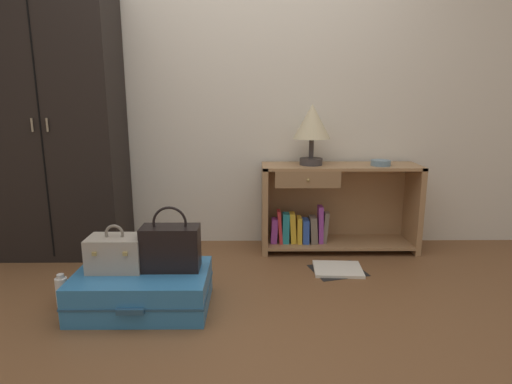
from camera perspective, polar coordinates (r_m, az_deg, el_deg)
The scene contains 11 objects.
ground_plane at distance 2.24m, azimuth -3.24°, elevation -18.65°, with size 9.00×9.00×0.00m, color brown.
back_wall at distance 3.42m, azimuth -2.30°, elevation 14.87°, with size 6.40×0.10×2.60m, color silver.
wardrobe at distance 3.43m, azimuth -25.11°, elevation 8.33°, with size 0.90×0.47×1.96m.
bookshelf at distance 3.34m, azimuth 10.01°, elevation -2.06°, with size 1.18×0.36×0.66m.
table_lamp at distance 3.20m, azimuth 7.46°, elevation 8.91°, with size 0.27×0.27×0.45m.
bowl at distance 3.30m, azimuth 16.25°, elevation 3.75°, with size 0.14×0.14×0.04m, color slate.
suitcase_large at distance 2.53m, azimuth -14.84°, elevation -12.45°, with size 0.74×0.51×0.21m.
train_case at distance 2.53m, azimuth -18.15°, elevation -7.71°, with size 0.30×0.20×0.26m.
handbag at distance 2.45m, azimuth -11.27°, elevation -7.19°, with size 0.32×0.16×0.36m.
bottle at distance 2.71m, azimuth -24.40°, elevation -11.94°, with size 0.07×0.07×0.19m.
open_book_on_floor at distance 3.03m, azimuth 10.82°, elevation -10.07°, with size 0.40×0.36×0.02m.
Camera 1 is at (0.10, -1.92, 1.16)m, focal length 30.08 mm.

